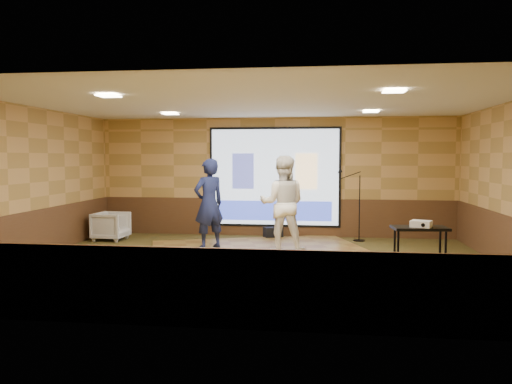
# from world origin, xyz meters

# --- Properties ---
(ground) EXTENTS (9.00, 9.00, 0.00)m
(ground) POSITION_xyz_m (0.00, 0.00, 0.00)
(ground) COLOR #2F391A
(ground) RESTS_ON ground
(room_shell) EXTENTS (9.04, 7.04, 3.02)m
(room_shell) POSITION_xyz_m (0.00, 0.00, 2.09)
(room_shell) COLOR tan
(room_shell) RESTS_ON ground
(wainscot_back) EXTENTS (9.00, 0.04, 0.95)m
(wainscot_back) POSITION_xyz_m (0.00, 3.48, 0.47)
(wainscot_back) COLOR #4A2D18
(wainscot_back) RESTS_ON ground
(wainscot_front) EXTENTS (9.00, 0.04, 0.95)m
(wainscot_front) POSITION_xyz_m (0.00, -3.48, 0.47)
(wainscot_front) COLOR #4A2D18
(wainscot_front) RESTS_ON ground
(wainscot_left) EXTENTS (0.04, 7.00, 0.95)m
(wainscot_left) POSITION_xyz_m (-4.48, 0.00, 0.47)
(wainscot_left) COLOR #4A2D18
(wainscot_left) RESTS_ON ground
(projector_screen) EXTENTS (3.32, 0.06, 2.52)m
(projector_screen) POSITION_xyz_m (0.00, 3.44, 1.47)
(projector_screen) COLOR black
(projector_screen) RESTS_ON room_shell
(downlight_nw) EXTENTS (0.32, 0.32, 0.02)m
(downlight_nw) POSITION_xyz_m (-2.20, 1.80, 2.97)
(downlight_nw) COLOR #FFE7BF
(downlight_nw) RESTS_ON room_shell
(downlight_ne) EXTENTS (0.32, 0.32, 0.02)m
(downlight_ne) POSITION_xyz_m (2.20, 1.80, 2.97)
(downlight_ne) COLOR #FFE7BF
(downlight_ne) RESTS_ON room_shell
(downlight_sw) EXTENTS (0.32, 0.32, 0.02)m
(downlight_sw) POSITION_xyz_m (-2.20, -1.50, 2.97)
(downlight_sw) COLOR #FFE7BF
(downlight_sw) RESTS_ON room_shell
(downlight_se) EXTENTS (0.32, 0.32, 0.02)m
(downlight_se) POSITION_xyz_m (2.20, -1.50, 2.97)
(downlight_se) COLOR #FFE7BF
(downlight_se) RESTS_ON room_shell
(dance_floor) EXTENTS (5.37, 4.70, 0.03)m
(dance_floor) POSITION_xyz_m (-0.09, 1.28, 0.02)
(dance_floor) COLOR olive
(dance_floor) RESTS_ON ground
(player_left) EXTENTS (0.83, 0.82, 1.94)m
(player_left) POSITION_xyz_m (-1.24, 1.38, 1.00)
(player_left) COLOR #14193F
(player_left) RESTS_ON dance_floor
(player_right) EXTENTS (0.99, 0.78, 2.00)m
(player_right) POSITION_xyz_m (0.37, 1.21, 1.03)
(player_right) COLOR silver
(player_right) RESTS_ON dance_floor
(av_table) EXTENTS (0.85, 0.45, 0.90)m
(av_table) POSITION_xyz_m (2.72, -0.96, 0.62)
(av_table) COLOR black
(av_table) RESTS_ON ground
(projector) EXTENTS (0.38, 0.36, 0.10)m
(projector) POSITION_xyz_m (2.73, -1.00, 0.95)
(projector) COLOR silver
(projector) RESTS_ON av_table
(mic_stand) EXTENTS (0.66, 0.27, 1.69)m
(mic_stand) POSITION_xyz_m (2.02, 2.95, 0.49)
(mic_stand) COLOR black
(mic_stand) RESTS_ON ground
(banquet_chair) EXTENTS (0.80, 0.78, 0.68)m
(banquet_chair) POSITION_xyz_m (-3.86, 2.32, 0.34)
(banquet_chair) COLOR gray
(banquet_chair) RESTS_ON ground
(duffel_bag) EXTENTS (0.52, 0.45, 0.27)m
(duffel_bag) POSITION_xyz_m (-0.00, 3.10, 0.14)
(duffel_bag) COLOR black
(duffel_bag) RESTS_ON ground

